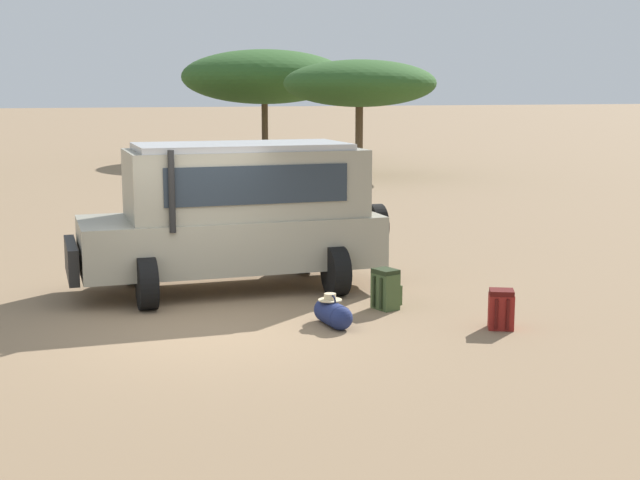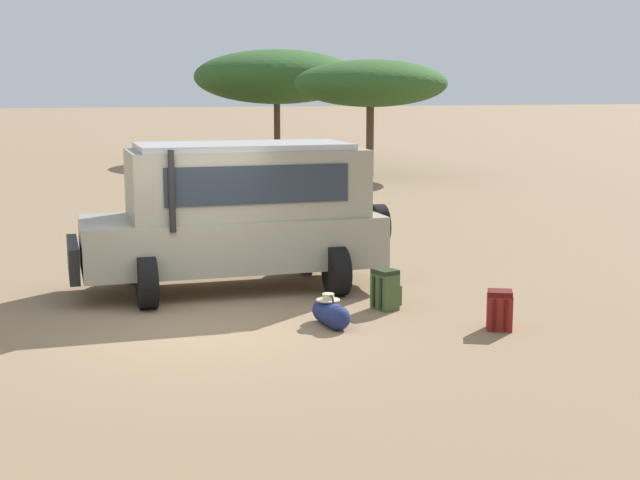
{
  "view_description": "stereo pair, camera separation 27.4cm",
  "coord_description": "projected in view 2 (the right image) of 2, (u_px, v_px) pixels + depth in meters",
  "views": [
    {
      "loc": [
        -2.78,
        -11.96,
        3.31
      ],
      "look_at": [
        1.98,
        0.82,
        1.0
      ],
      "focal_mm": 50.0,
      "sensor_mm": 36.0,
      "label": 1
    },
    {
      "loc": [
        -2.52,
        -12.05,
        3.31
      ],
      "look_at": [
        1.98,
        0.82,
        1.0
      ],
      "focal_mm": 50.0,
      "sensor_mm": 36.0,
      "label": 2
    }
  ],
  "objects": [
    {
      "name": "acacia_tree_left_mid",
      "position": [
        277.0,
        77.0,
        41.72
      ],
      "size": [
        7.73,
        8.07,
        5.16
      ],
      "color": "brown",
      "rests_on": "ground_plane"
    },
    {
      "name": "safari_vehicle",
      "position": [
        238.0,
        212.0,
        14.79
      ],
      "size": [
        5.4,
        2.88,
        2.44
      ],
      "color": "gray",
      "rests_on": "ground_plane"
    },
    {
      "name": "duffel_bag_low_black_case",
      "position": [
        331.0,
        313.0,
        12.61
      ],
      "size": [
        0.37,
        0.86,
        0.45
      ],
      "color": "navy",
      "rests_on": "ground_plane"
    },
    {
      "name": "acacia_tree_centre_back",
      "position": [
        370.0,
        84.0,
        33.91
      ],
      "size": [
        5.78,
        6.19,
        4.44
      ],
      "color": "brown",
      "rests_on": "ground_plane"
    },
    {
      "name": "backpack_beside_front_wheel",
      "position": [
        500.0,
        310.0,
        12.39
      ],
      "size": [
        0.44,
        0.47,
        0.56
      ],
      "color": "maroon",
      "rests_on": "ground_plane"
    },
    {
      "name": "backpack_cluster_center",
      "position": [
        386.0,
        290.0,
        13.53
      ],
      "size": [
        0.44,
        0.44,
        0.62
      ],
      "color": "#42562D",
      "rests_on": "ground_plane"
    },
    {
      "name": "ground_plane",
      "position": [
        207.0,
        326.0,
        12.59
      ],
      "size": [
        320.0,
        320.0,
        0.0
      ],
      "primitive_type": "plane",
      "color": "#8C7051"
    }
  ]
}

